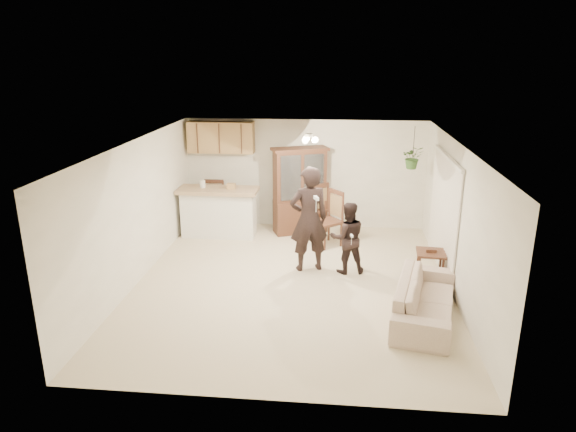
# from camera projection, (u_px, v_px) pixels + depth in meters

# --- Properties ---
(floor) EXTENTS (6.50, 6.50, 0.00)m
(floor) POSITION_uv_depth(u_px,v_px,m) (292.00, 283.00, 9.15)
(floor) COLOR beige
(floor) RESTS_ON ground
(ceiling) EXTENTS (5.50, 6.50, 0.02)m
(ceiling) POSITION_uv_depth(u_px,v_px,m) (292.00, 144.00, 8.39)
(ceiling) COLOR silver
(ceiling) RESTS_ON wall_back
(wall_back) EXTENTS (5.50, 0.02, 2.50)m
(wall_back) POSITION_uv_depth(u_px,v_px,m) (305.00, 174.00, 11.86)
(wall_back) COLOR white
(wall_back) RESTS_ON ground
(wall_front) EXTENTS (5.50, 0.02, 2.50)m
(wall_front) POSITION_uv_depth(u_px,v_px,m) (266.00, 305.00, 5.69)
(wall_front) COLOR white
(wall_front) RESTS_ON ground
(wall_left) EXTENTS (0.02, 6.50, 2.50)m
(wall_left) POSITION_uv_depth(u_px,v_px,m) (137.00, 212.00, 9.03)
(wall_left) COLOR white
(wall_left) RESTS_ON ground
(wall_right) EXTENTS (0.02, 6.50, 2.50)m
(wall_right) POSITION_uv_depth(u_px,v_px,m) (457.00, 222.00, 8.52)
(wall_right) COLOR white
(wall_right) RESTS_ON ground
(breakfast_bar) EXTENTS (1.60, 0.55, 1.00)m
(breakfast_bar) POSITION_uv_depth(u_px,v_px,m) (219.00, 214.00, 11.40)
(breakfast_bar) COLOR white
(breakfast_bar) RESTS_ON floor
(bar_top) EXTENTS (1.75, 0.70, 0.08)m
(bar_top) POSITION_uv_depth(u_px,v_px,m) (218.00, 190.00, 11.24)
(bar_top) COLOR tan
(bar_top) RESTS_ON breakfast_bar
(upper_cabinets) EXTENTS (1.50, 0.34, 0.70)m
(upper_cabinets) POSITION_uv_depth(u_px,v_px,m) (221.00, 137.00, 11.60)
(upper_cabinets) COLOR #996A42
(upper_cabinets) RESTS_ON wall_back
(vertical_blinds) EXTENTS (0.06, 2.30, 2.10)m
(vertical_blinds) POSITION_uv_depth(u_px,v_px,m) (443.00, 214.00, 9.42)
(vertical_blinds) COLOR silver
(vertical_blinds) RESTS_ON wall_right
(ceiling_fixture) EXTENTS (0.36, 0.36, 0.20)m
(ceiling_fixture) POSITION_uv_depth(u_px,v_px,m) (309.00, 139.00, 9.54)
(ceiling_fixture) COLOR beige
(ceiling_fixture) RESTS_ON ceiling
(hanging_plant) EXTENTS (0.43, 0.37, 0.48)m
(hanging_plant) POSITION_uv_depth(u_px,v_px,m) (413.00, 157.00, 10.65)
(hanging_plant) COLOR #2F5020
(hanging_plant) RESTS_ON ceiling
(plant_cord) EXTENTS (0.01, 0.01, 0.65)m
(plant_cord) POSITION_uv_depth(u_px,v_px,m) (414.00, 142.00, 10.55)
(plant_cord) COLOR black
(plant_cord) RESTS_ON ceiling
(sofa) EXTENTS (1.13, 1.99, 0.73)m
(sofa) POSITION_uv_depth(u_px,v_px,m) (426.00, 296.00, 7.87)
(sofa) COLOR beige
(sofa) RESTS_ON floor
(adult) EXTENTS (0.76, 0.62, 1.80)m
(adult) POSITION_uv_depth(u_px,v_px,m) (309.00, 224.00, 9.49)
(adult) COLOR black
(adult) RESTS_ON floor
(child) EXTENTS (0.74, 0.63, 1.35)m
(child) POSITION_uv_depth(u_px,v_px,m) (347.00, 238.00, 9.43)
(child) COLOR black
(child) RESTS_ON floor
(china_hutch) EXTENTS (1.32, 0.89, 1.95)m
(china_hutch) POSITION_uv_depth(u_px,v_px,m) (300.00, 191.00, 11.50)
(china_hutch) COLOR #3B2115
(china_hutch) RESTS_ON floor
(side_table) EXTENTS (0.54, 0.54, 0.61)m
(side_table) POSITION_uv_depth(u_px,v_px,m) (430.00, 266.00, 9.19)
(side_table) COLOR #3B2115
(side_table) RESTS_ON floor
(chair_bar) EXTENTS (0.50, 0.50, 1.13)m
(chair_bar) POSITION_uv_depth(u_px,v_px,m) (213.00, 216.00, 11.90)
(chair_bar) COLOR #3B2115
(chair_bar) RESTS_ON floor
(chair_hutch_left) EXTENTS (0.74, 0.74, 1.18)m
(chair_hutch_left) POSITION_uv_depth(u_px,v_px,m) (327.00, 230.00, 10.87)
(chair_hutch_left) COLOR #3B2115
(chair_hutch_left) RESTS_ON floor
(chair_hutch_right) EXTENTS (0.73, 0.73, 1.17)m
(chair_hutch_right) POSITION_uv_depth(u_px,v_px,m) (313.00, 218.00, 11.72)
(chair_hutch_right) COLOR #3B2115
(chair_hutch_right) RESTS_ON floor
(controller_adult) EXTENTS (0.11, 0.18, 0.05)m
(controller_adult) POSITION_uv_depth(u_px,v_px,m) (316.00, 198.00, 8.87)
(controller_adult) COLOR white
(controller_adult) RESTS_ON adult
(controller_child) EXTENTS (0.06, 0.12, 0.04)m
(controller_child) POSITION_uv_depth(u_px,v_px,m) (352.00, 236.00, 9.08)
(controller_child) COLOR white
(controller_child) RESTS_ON child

